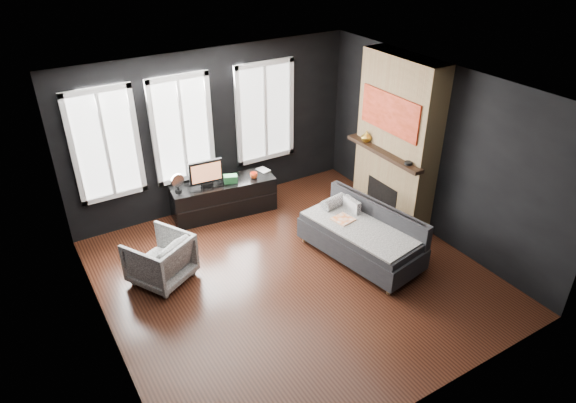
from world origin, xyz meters
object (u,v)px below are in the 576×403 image
book (259,166)px  mantel_vase (366,136)px  mug (254,175)px  sofa (361,234)px  media_console (224,197)px  armchair (160,257)px  monitor (206,172)px

book → mantel_vase: size_ratio=1.23×
mug → book: size_ratio=0.57×
sofa → mantel_vase: 1.76m
media_console → mug: size_ratio=13.42×
armchair → monitor: monitor is taller
monitor → mug: size_ratio=4.45×
armchair → mug: (2.03, 1.05, 0.28)m
monitor → mantel_vase: mantel_vase is taller
armchair → monitor: (1.24, 1.20, 0.47)m
armchair → mug: size_ratio=5.92×
monitor → book: 0.99m
mug → book: bearing=38.6°
armchair → media_console: bearing=-170.8°
monitor → book: bearing=4.9°
sofa → book: book is taller
mug → armchair: bearing=-152.7°
book → sofa: bearing=-77.8°
monitor → mantel_vase: bearing=-18.8°
sofa → media_console: (-1.18, 2.21, -0.10)m
monitor → book: monitor is taller
monitor → media_console: bearing=5.3°
armchair → sofa: bearing=130.3°
monitor → mug: monitor is taller
monitor → mug: bearing=-6.2°
media_console → book: book is taller
media_console → mug: (0.51, -0.15, 0.36)m
armchair → book: size_ratio=3.38×
sofa → monitor: monitor is taller
sofa → monitor: (-1.46, 2.21, 0.45)m
armchair → media_console: 1.94m
media_console → monitor: 0.62m
sofa → monitor: 2.69m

